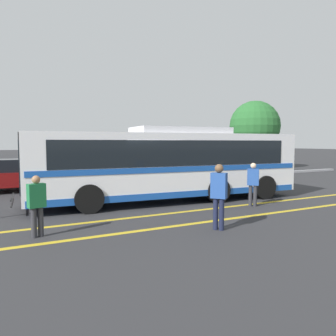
% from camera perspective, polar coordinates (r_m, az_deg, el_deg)
% --- Properties ---
extents(ground_plane, '(220.00, 220.00, 0.00)m').
position_cam_1_polar(ground_plane, '(13.16, -3.58, -6.05)').
color(ground_plane, '#2D2D30').
extents(lane_strip_0, '(31.01, 0.20, 0.01)m').
position_cam_1_polar(lane_strip_0, '(11.71, 5.02, -7.36)').
color(lane_strip_0, gold).
rests_on(lane_strip_0, ground_plane).
extents(lane_strip_1, '(31.01, 0.20, 0.01)m').
position_cam_1_polar(lane_strip_1, '(10.46, 9.69, -8.84)').
color(lane_strip_1, gold).
rests_on(lane_strip_1, ground_plane).
extents(curb_strip, '(39.01, 0.36, 0.15)m').
position_cam_1_polar(curb_strip, '(19.65, -9.00, -2.41)').
color(curb_strip, '#99999E').
rests_on(curb_strip, ground_plane).
extents(transit_bus, '(11.47, 3.39, 3.02)m').
position_cam_1_polar(transit_bus, '(13.40, 0.05, 0.93)').
color(transit_bus, white).
rests_on(transit_bus, ground_plane).
extents(parked_car_1, '(4.22, 2.07, 1.59)m').
position_cam_1_polar(parked_car_1, '(17.63, -24.97, -1.23)').
color(parked_car_1, maroon).
rests_on(parked_car_1, ground_plane).
extents(parked_car_2, '(4.69, 2.03, 1.45)m').
position_cam_1_polar(parked_car_2, '(18.47, -8.70, -0.75)').
color(parked_car_2, silver).
rests_on(parked_car_2, ground_plane).
extents(parked_car_3, '(4.87, 2.15, 1.38)m').
position_cam_1_polar(parked_car_3, '(21.37, 7.05, -0.15)').
color(parked_car_3, black).
rests_on(parked_car_3, ground_plane).
extents(pedestrian_0, '(0.43, 0.47, 1.81)m').
position_cam_1_polar(pedestrian_0, '(9.04, 8.84, -4.21)').
color(pedestrian_0, '#191E38').
rests_on(pedestrian_0, ground_plane).
extents(pedestrian_1, '(0.45, 0.45, 1.64)m').
position_cam_1_polar(pedestrian_1, '(12.72, 14.59, -2.33)').
color(pedestrian_1, '#2D2D33').
rests_on(pedestrian_1, ground_plane).
extents(pedestrian_2, '(0.46, 0.32, 1.57)m').
position_cam_1_polar(pedestrian_2, '(8.91, -21.90, -5.61)').
color(pedestrian_2, '#2D2D33').
rests_on(pedestrian_2, ground_plane).
extents(tree_0, '(4.62, 4.62, 6.25)m').
position_cam_1_polar(tree_0, '(31.51, 14.85, 7.08)').
color(tree_0, '#513823').
rests_on(tree_0, ground_plane).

